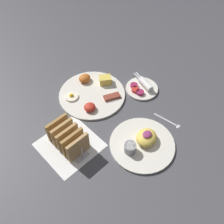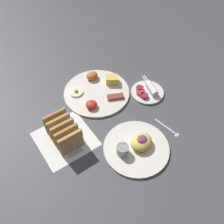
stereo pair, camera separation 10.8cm
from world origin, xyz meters
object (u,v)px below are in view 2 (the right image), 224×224
object	(u,v)px
plate_foreground	(136,146)
toast_rack	(63,132)
plate_condiments	(147,91)
plate_breakfast	(97,91)

from	to	relation	value
plate_foreground	toast_rack	world-z (taller)	toast_rack
plate_condiments	plate_foreground	size ratio (longest dim) A/B	0.62
plate_breakfast	plate_foreground	world-z (taller)	plate_foreground
plate_breakfast	plate_condiments	size ratio (longest dim) A/B	1.90
plate_condiments	plate_foreground	bearing A→B (deg)	-138.28
plate_condiments	plate_foreground	world-z (taller)	plate_foreground
plate_foreground	toast_rack	bearing A→B (deg)	136.34
plate_condiments	plate_breakfast	bearing A→B (deg)	143.83
plate_condiments	toast_rack	world-z (taller)	toast_rack
toast_rack	plate_foreground	bearing A→B (deg)	-43.66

